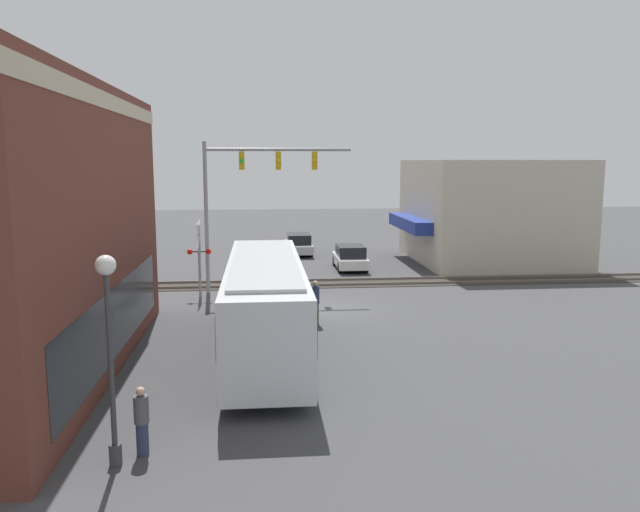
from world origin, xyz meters
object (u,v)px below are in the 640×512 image
at_px(crossing_signal, 199,252).
at_px(pedestrian_by_lamp, 142,421).
at_px(city_bus, 265,301).
at_px(streetlamp, 110,342).
at_px(pedestrian_near_bus, 315,302).
at_px(parked_car_silver, 299,245).
at_px(parked_car_white, 350,258).

height_order(crossing_signal, pedestrian_by_lamp, crossing_signal).
bearing_deg(city_bus, streetlamp, 157.16).
bearing_deg(pedestrian_by_lamp, pedestrian_near_bus, -23.90).
bearing_deg(city_bus, parked_car_silver, -6.41).
bearing_deg(parked_car_silver, parked_car_white, -156.98).
relative_size(crossing_signal, parked_car_white, 0.90).
relative_size(pedestrian_by_lamp, pedestrian_near_bus, 0.89).
height_order(city_bus, pedestrian_by_lamp, city_bus).
distance_m(crossing_signal, parked_car_white, 11.37).
height_order(city_bus, pedestrian_near_bus, city_bus).
xyz_separation_m(streetlamp, parked_car_silver, (31.21, -5.99, -2.12)).
bearing_deg(parked_car_silver, city_bus, 173.59).
height_order(parked_car_white, parked_car_silver, parked_car_white).
distance_m(city_bus, pedestrian_near_bus, 4.27).
xyz_separation_m(pedestrian_by_lamp, pedestrian_near_bus, (11.21, -4.97, 0.11)).
xyz_separation_m(parked_car_silver, pedestrian_by_lamp, (-30.74, 5.48, 0.12)).
relative_size(parked_car_silver, pedestrian_near_bus, 2.53).
height_order(streetlamp, parked_car_white, streetlamp).
height_order(parked_car_silver, pedestrian_by_lamp, pedestrian_by_lamp).
relative_size(streetlamp, pedestrian_near_bus, 2.59).
bearing_deg(crossing_signal, parked_car_silver, -22.38).
bearing_deg(pedestrian_by_lamp, crossing_signal, 0.87).
bearing_deg(streetlamp, pedestrian_near_bus, -25.13).
relative_size(streetlamp, parked_car_silver, 1.02).
bearing_deg(crossing_signal, city_bus, -161.23).
xyz_separation_m(parked_car_silver, pedestrian_near_bus, (-19.54, 0.51, 0.23)).
bearing_deg(parked_car_silver, crossing_signal, 157.62).
xyz_separation_m(crossing_signal, parked_car_white, (7.34, -8.54, -1.60)).
bearing_deg(streetlamp, parked_car_white, -19.65).
bearing_deg(streetlamp, crossing_signal, -0.84).
bearing_deg(parked_car_silver, pedestrian_near_bus, 178.49).
xyz_separation_m(parked_car_white, pedestrian_near_bus, (-12.95, 3.31, 0.24)).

